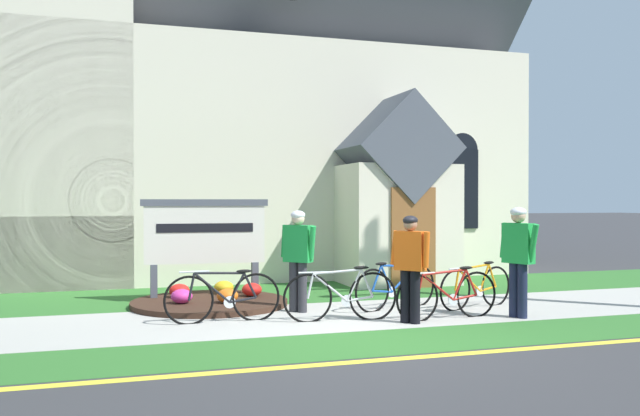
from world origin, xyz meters
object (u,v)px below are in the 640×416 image
object	(u,v)px
church_sign	(205,234)
bicycle_blue	(341,296)
bicycle_silver	(448,295)
roadside_conifer	(452,108)
bicycle_yellow	(223,297)
cyclist_in_green_jersey	(298,253)
bicycle_green	(396,287)
bicycle_white	(476,287)
cyclist_in_yellow_jersey	(518,253)
cyclist_in_blue_jersey	(410,261)

from	to	relation	value
church_sign	bicycle_blue	distance (m)	3.23
bicycle_silver	roadside_conifer	xyz separation A→B (m)	(5.38, 9.74, 4.37)
bicycle_blue	bicycle_silver	xyz separation A→B (m)	(1.61, -0.35, -0.01)
bicycle_yellow	cyclist_in_green_jersey	world-z (taller)	cyclist_in_green_jersey
bicycle_green	cyclist_in_green_jersey	distance (m)	1.77
bicycle_blue	roadside_conifer	size ratio (longest dim) A/B	0.23
cyclist_in_green_jersey	roadside_conifer	xyz separation A→B (m)	(7.41, 8.45, 3.78)
bicycle_white	roadside_conifer	distance (m)	10.88
cyclist_in_yellow_jersey	roadside_conifer	distance (m)	11.47
cyclist_in_blue_jersey	cyclist_in_green_jersey	bearing A→B (deg)	132.54
bicycle_blue	roadside_conifer	world-z (taller)	roadside_conifer
cyclist_in_yellow_jersey	bicycle_yellow	bearing A→B (deg)	167.32
church_sign	bicycle_silver	distance (m)	4.52
cyclist_in_blue_jersey	cyclist_in_yellow_jersey	xyz separation A→B (m)	(1.80, -0.07, 0.09)
church_sign	bicycle_green	distance (m)	3.57
bicycle_green	cyclist_in_green_jersey	xyz separation A→B (m)	(-1.66, 0.17, 0.59)
bicycle_silver	cyclist_in_green_jersey	world-z (taller)	cyclist_in_green_jersey
bicycle_silver	cyclist_in_yellow_jersey	size ratio (longest dim) A/B	1.04
bicycle_silver	cyclist_in_yellow_jersey	distance (m)	1.29
bicycle_silver	bicycle_green	size ratio (longest dim) A/B	1.05
bicycle_yellow	roadside_conifer	size ratio (longest dim) A/B	0.23
bicycle_green	cyclist_in_yellow_jersey	bearing A→B (deg)	-42.71
cyclist_in_blue_jersey	cyclist_in_green_jersey	world-z (taller)	cyclist_in_green_jersey
bicycle_yellow	cyclist_in_green_jersey	xyz separation A→B (m)	(1.30, 0.52, 0.59)
church_sign	bicycle_yellow	xyz separation A→B (m)	(-0.02, -2.20, -0.83)
church_sign	cyclist_in_yellow_jersey	bearing A→B (deg)	-36.01
cyclist_in_yellow_jersey	roadside_conifer	world-z (taller)	roadside_conifer
bicycle_yellow	bicycle_green	world-z (taller)	bicycle_green
bicycle_yellow	cyclist_in_blue_jersey	bearing A→B (deg)	-19.31
bicycle_blue	church_sign	bearing A→B (deg)	122.83
cyclist_in_yellow_jersey	bicycle_white	bearing A→B (deg)	96.66
bicycle_yellow	cyclist_in_yellow_jersey	size ratio (longest dim) A/B	1.02
bicycle_white	roadside_conifer	world-z (taller)	roadside_conifer
bicycle_silver	cyclist_in_blue_jersey	xyz separation A→B (m)	(-0.70, -0.15, 0.55)
church_sign	bicycle_silver	world-z (taller)	church_sign
bicycle_yellow	bicycle_green	xyz separation A→B (m)	(2.96, 0.35, -0.00)
church_sign	bicycle_green	world-z (taller)	church_sign
bicycle_yellow	bicycle_silver	bearing A→B (deg)	-13.07
bicycle_blue	cyclist_in_green_jersey	world-z (taller)	cyclist_in_green_jersey
bicycle_silver	bicycle_yellow	xyz separation A→B (m)	(-3.33, 0.77, 0.00)
bicycle_silver	cyclist_in_green_jersey	xyz separation A→B (m)	(-2.02, 1.29, 0.59)
cyclist_in_blue_jersey	roadside_conifer	world-z (taller)	roadside_conifer
church_sign	cyclist_in_yellow_jersey	size ratio (longest dim) A/B	1.33
cyclist_in_blue_jersey	roadside_conifer	xyz separation A→B (m)	(6.08, 9.89, 3.82)
church_sign	bicycle_yellow	world-z (taller)	church_sign
bicycle_blue	cyclist_in_green_jersey	size ratio (longest dim) A/B	1.05
cyclist_in_blue_jersey	cyclist_in_yellow_jersey	world-z (taller)	cyclist_in_yellow_jersey
cyclist_in_green_jersey	bicycle_blue	bearing A→B (deg)	-66.31
cyclist_in_yellow_jersey	bicycle_blue	bearing A→B (deg)	168.01
bicycle_silver	bicycle_yellow	bearing A→B (deg)	166.93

